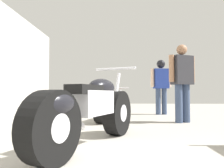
# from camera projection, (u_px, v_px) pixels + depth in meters

# --- Properties ---
(ground_plane) EXTENTS (17.94, 17.94, 0.00)m
(ground_plane) POSITION_uv_depth(u_px,v_px,m) (128.00, 126.00, 4.17)
(ground_plane) COLOR #9E998E
(motorcycle_maroon_cruiser) EXTENTS (1.08, 2.17, 1.05)m
(motorcycle_maroon_cruiser) POSITION_uv_depth(u_px,v_px,m) (91.00, 110.00, 2.60)
(motorcycle_maroon_cruiser) COLOR black
(motorcycle_maroon_cruiser) RESTS_ON ground_plane
(motorcycle_black_naked) EXTENTS (0.78, 1.70, 0.80)m
(motorcycle_black_naked) POSITION_uv_depth(u_px,v_px,m) (112.00, 107.00, 5.10)
(motorcycle_black_naked) COLOR black
(motorcycle_black_naked) RESTS_ON ground_plane
(mechanic_in_blue) EXTENTS (0.68, 0.43, 1.75)m
(mechanic_in_blue) POSITION_uv_depth(u_px,v_px,m) (182.00, 78.00, 4.77)
(mechanic_in_blue) COLOR #384766
(mechanic_in_blue) RESTS_ON ground_plane
(mechanic_with_helmet) EXTENTS (0.66, 0.32, 1.68)m
(mechanic_with_helmet) POSITION_uv_depth(u_px,v_px,m) (161.00, 82.00, 6.56)
(mechanic_with_helmet) COLOR #384766
(mechanic_with_helmet) RESTS_ON ground_plane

